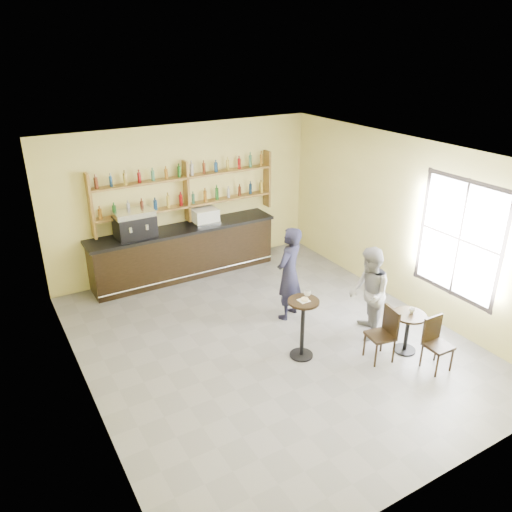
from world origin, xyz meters
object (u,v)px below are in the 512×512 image
pastry_case (205,216)px  pedestal_table (302,329)px  man_main (289,273)px  cafe_table (407,333)px  bar_counter (184,252)px  patron_second (368,294)px  espresso_machine (135,224)px  chair_south (438,345)px  chair_west (380,335)px

pastry_case → pedestal_table: bearing=-95.9°
pedestal_table → man_main: 1.34m
pastry_case → cafe_table: (1.50, -4.54, -0.92)m
pedestal_table → cafe_table: (1.58, -0.75, -0.17)m
pedestal_table → cafe_table: 1.75m
pastry_case → man_main: 2.68m
bar_counter → patron_second: bearing=-65.3°
pastry_case → pedestal_table: size_ratio=0.53×
pedestal_table → pastry_case: bearing=88.9°
bar_counter → cafe_table: size_ratio=5.84×
man_main → espresso_machine: bearing=-80.3°
bar_counter → chair_south: 5.54m
bar_counter → pedestal_table: (0.44, -3.79, -0.04)m
cafe_table → chair_west: size_ratio=0.77×
man_main → chair_south: (1.10, -2.53, -0.45)m
chair_west → chair_south: 0.88m
espresso_machine → chair_west: (2.49, -4.49, -0.93)m
pedestal_table → cafe_table: bearing=-25.5°
man_main → chair_west: (0.50, -1.88, -0.43)m
man_main → chair_west: man_main is taller
pedestal_table → patron_second: size_ratio=0.63×
pedestal_table → chair_west: (1.03, -0.70, -0.06)m
bar_counter → pedestal_table: bar_counter is taller
pedestal_table → man_main: bearing=66.2°
pedestal_table → chair_west: bearing=-34.3°
cafe_table → patron_second: bearing=109.8°
chair_south → patron_second: 1.39m
patron_second → bar_counter: bearing=-122.1°
cafe_table → chair_west: (-0.55, 0.05, 0.10)m
espresso_machine → pastry_case: bearing=-3.0°
bar_counter → patron_second: patron_second is taller
man_main → cafe_table: man_main is taller
espresso_machine → chair_south: espresso_machine is taller
bar_counter → pedestal_table: size_ratio=3.95×
espresso_machine → bar_counter: bearing=-3.0°
pastry_case → patron_second: size_ratio=0.33×
pastry_case → patron_second: (1.25, -3.84, -0.45)m
bar_counter → chair_west: bar_counter is taller
espresso_machine → chair_south: size_ratio=0.90×
espresso_machine → pedestal_table: espresso_machine is taller
chair_west → patron_second: patron_second is taller
pedestal_table → chair_west: 1.24m
pastry_case → cafe_table: bearing=-76.5°
pedestal_table → bar_counter: bearing=96.6°
espresso_machine → chair_west: size_ratio=0.86×
man_main → patron_second: 1.47m
bar_counter → pastry_case: size_ratio=7.49×
man_main → cafe_table: size_ratio=2.52×
bar_counter → cafe_table: (2.02, -4.54, -0.20)m
pedestal_table → man_main: size_ratio=0.59×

